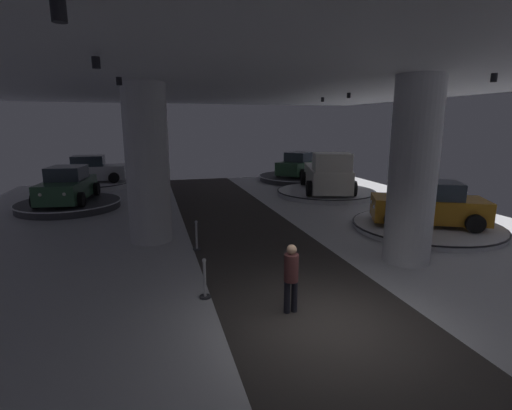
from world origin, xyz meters
The scene contains 17 objects.
ground centered at (0.00, 0.00, -0.02)m, with size 24.00×44.00×0.06m.
ceiling_with_spotlights centered at (0.00, 0.00, 5.55)m, with size 24.00×44.00×0.39m.
column_left centered at (-3.54, 7.17, 2.75)m, with size 1.49×1.49×5.50m.
column_right centered at (3.98, 2.88, 2.75)m, with size 1.38×1.38×5.50m.
display_platform_mid_right centered at (7.02, 5.69, 0.13)m, with size 5.72×5.72×0.23m.
display_car_mid_right centered at (7.05, 5.68, 0.99)m, with size 4.56×3.55×1.71m.
display_platform_deep_left centered at (-7.14, 20.09, 0.21)m, with size 4.77×4.77×0.38m.
display_car_deep_left centered at (-7.18, 20.09, 1.14)m, with size 4.25×2.24×1.71m.
display_platform_far_left centered at (-7.42, 13.63, 0.21)m, with size 4.88×4.88×0.37m.
display_car_far_left centered at (-7.41, 13.66, 1.14)m, with size 2.61×4.38×1.71m.
display_platform_far_right centered at (6.39, 13.46, 0.17)m, with size 5.68×5.68×0.30m.
pickup_truck_far_right centered at (6.29, 13.16, 1.23)m, with size 3.88×5.69×2.30m.
display_platform_deep_right centered at (7.14, 19.31, 0.21)m, with size 6.04×6.04×0.37m.
display_car_deep_right centered at (7.11, 19.29, 1.14)m, with size 4.38×4.06×1.71m.
visitor_walking_near centered at (-0.59, 0.76, 0.91)m, with size 0.32×0.32×1.59m.
stanchion_a centered at (-2.09, 5.67, 0.37)m, with size 0.28×0.28×1.01m.
stanchion_b centered at (-2.34, 2.01, 0.37)m, with size 0.28×0.28×1.01m.
Camera 1 is at (-3.46, -6.64, 4.18)m, focal length 26.80 mm.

